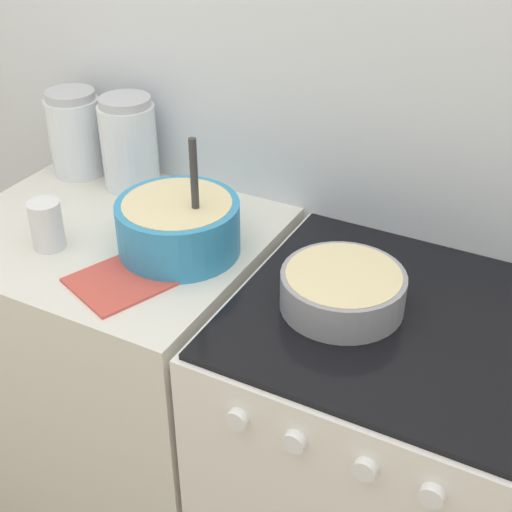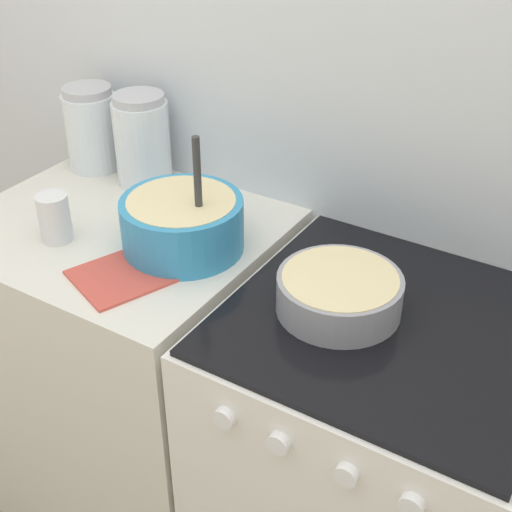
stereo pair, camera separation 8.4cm
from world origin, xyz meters
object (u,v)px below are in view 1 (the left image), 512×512
object	(u,v)px
mixing_bowl	(178,224)
baking_pan	(343,289)
stove	(374,473)
tin_can	(47,225)
storage_jar_left	(76,138)
storage_jar_middle	(130,149)

from	to	relation	value
mixing_bowl	baking_pan	bearing A→B (deg)	-3.75
stove	tin_can	bearing A→B (deg)	-171.19
storage_jar_left	tin_can	xyz separation A→B (m)	(0.18, -0.33, -0.04)
stove	storage_jar_left	size ratio (longest dim) A/B	4.05
mixing_bowl	storage_jar_left	size ratio (longest dim) A/B	1.24
stove	baking_pan	world-z (taller)	baking_pan
mixing_bowl	tin_can	xyz separation A→B (m)	(-0.26, -0.12, -0.01)
storage_jar_middle	stove	bearing A→B (deg)	-15.49
stove	storage_jar_left	bearing A→B (deg)	167.21
storage_jar_left	baking_pan	bearing A→B (deg)	-15.66
stove	storage_jar_left	world-z (taller)	storage_jar_left
stove	tin_can	distance (m)	0.90
stove	baking_pan	distance (m)	0.49
stove	baking_pan	size ratio (longest dim) A/B	3.70
baking_pan	tin_can	distance (m)	0.65
mixing_bowl	tin_can	world-z (taller)	mixing_bowl
stove	baking_pan	bearing A→B (deg)	-167.82
stove	storage_jar_middle	xyz separation A→B (m)	(-0.76, 0.21, 0.54)
mixing_bowl	stove	bearing A→B (deg)	-0.44
tin_can	storage_jar_left	bearing A→B (deg)	119.50
mixing_bowl	storage_jar_middle	size ratio (longest dim) A/B	1.17
baking_pan	storage_jar_middle	xyz separation A→B (m)	(-0.66, 0.23, 0.06)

